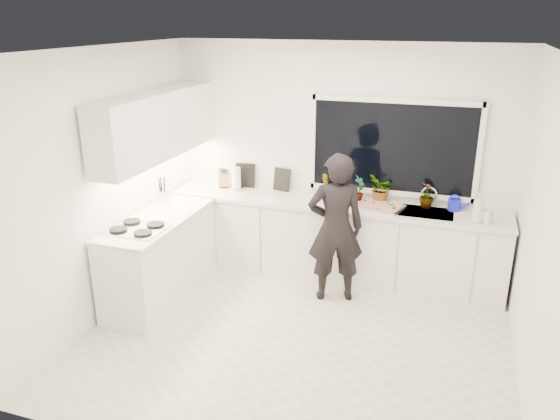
% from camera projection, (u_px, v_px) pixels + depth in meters
% --- Properties ---
extents(floor, '(4.00, 3.50, 0.02)m').
position_uv_depth(floor, '(296.00, 338.00, 5.33)').
color(floor, beige).
rests_on(floor, ground).
extents(wall_back, '(4.00, 0.02, 2.70)m').
position_uv_depth(wall_back, '(340.00, 160.00, 6.44)').
color(wall_back, white).
rests_on(wall_back, ground).
extents(wall_left, '(0.02, 3.50, 2.70)m').
position_uv_depth(wall_left, '(106.00, 186.00, 5.47)').
color(wall_left, white).
rests_on(wall_left, ground).
extents(wall_right, '(0.02, 3.50, 2.70)m').
position_uv_depth(wall_right, '(543.00, 234.00, 4.27)').
color(wall_right, white).
rests_on(wall_right, ground).
extents(ceiling, '(4.00, 3.50, 0.02)m').
position_uv_depth(ceiling, '(299.00, 49.00, 4.41)').
color(ceiling, white).
rests_on(ceiling, wall_back).
extents(window, '(1.80, 0.02, 1.00)m').
position_uv_depth(window, '(392.00, 148.00, 6.16)').
color(window, black).
rests_on(window, wall_back).
extents(base_cabinets_back, '(3.92, 0.58, 0.88)m').
position_uv_depth(base_cabinets_back, '(332.00, 240.00, 6.47)').
color(base_cabinets_back, white).
rests_on(base_cabinets_back, floor).
extents(base_cabinets_left, '(0.58, 1.60, 0.88)m').
position_uv_depth(base_cabinets_left, '(160.00, 259.00, 5.99)').
color(base_cabinets_left, white).
rests_on(base_cabinets_left, floor).
extents(countertop_back, '(3.94, 0.62, 0.04)m').
position_uv_depth(countertop_back, '(333.00, 204.00, 6.31)').
color(countertop_back, silver).
rests_on(countertop_back, base_cabinets_back).
extents(countertop_left, '(0.62, 1.60, 0.04)m').
position_uv_depth(countertop_left, '(157.00, 220.00, 5.83)').
color(countertop_left, silver).
rests_on(countertop_left, base_cabinets_left).
extents(upper_cabinets, '(0.34, 2.10, 0.70)m').
position_uv_depth(upper_cabinets, '(157.00, 125.00, 5.86)').
color(upper_cabinets, white).
rests_on(upper_cabinets, wall_left).
extents(sink, '(0.58, 0.42, 0.14)m').
position_uv_depth(sink, '(426.00, 216.00, 6.01)').
color(sink, silver).
rests_on(sink, countertop_back).
extents(faucet, '(0.03, 0.03, 0.22)m').
position_uv_depth(faucet, '(429.00, 197.00, 6.14)').
color(faucet, silver).
rests_on(faucet, countertop_back).
extents(stovetop, '(0.56, 0.48, 0.03)m').
position_uv_depth(stovetop, '(137.00, 228.00, 5.51)').
color(stovetop, black).
rests_on(stovetop, countertop_left).
extents(person, '(0.70, 0.58, 1.65)m').
position_uv_depth(person, '(335.00, 228.00, 5.80)').
color(person, black).
rests_on(person, floor).
extents(pizza_tray, '(0.55, 0.47, 0.03)m').
position_uv_depth(pizza_tray, '(381.00, 207.00, 6.11)').
color(pizza_tray, silver).
rests_on(pizza_tray, countertop_back).
extents(pizza, '(0.50, 0.42, 0.01)m').
position_uv_depth(pizza, '(381.00, 205.00, 6.11)').
color(pizza, red).
rests_on(pizza, pizza_tray).
extents(watering_can, '(0.14, 0.14, 0.13)m').
position_uv_depth(watering_can, '(454.00, 205.00, 6.03)').
color(watering_can, '#151CCA').
rests_on(watering_can, countertop_back).
extents(paper_towel_roll, '(0.12, 0.12, 0.26)m').
position_uv_depth(paper_towel_roll, '(236.00, 179.00, 6.73)').
color(paper_towel_roll, white).
rests_on(paper_towel_roll, countertop_back).
extents(knife_block, '(0.16, 0.14, 0.22)m').
position_uv_depth(knife_block, '(224.00, 179.00, 6.83)').
color(knife_block, olive).
rests_on(knife_block, countertop_back).
extents(utensil_crock, '(0.17, 0.17, 0.16)m').
position_uv_depth(utensil_crock, '(163.00, 196.00, 6.25)').
color(utensil_crock, silver).
rests_on(utensil_crock, countertop_left).
extents(picture_frame_large, '(0.22, 0.07, 0.28)m').
position_uv_depth(picture_frame_large, '(282.00, 179.00, 6.69)').
color(picture_frame_large, black).
rests_on(picture_frame_large, countertop_back).
extents(picture_frame_small, '(0.25, 0.04, 0.30)m').
position_uv_depth(picture_frame_small, '(245.00, 175.00, 6.83)').
color(picture_frame_small, black).
rests_on(picture_frame_small, countertop_back).
extents(herb_plants, '(1.35, 0.35, 0.33)m').
position_uv_depth(herb_plants, '(379.00, 190.00, 6.25)').
color(herb_plants, '#26662D').
rests_on(herb_plants, countertop_back).
extents(soap_bottles, '(0.25, 0.17, 0.32)m').
position_uv_depth(soap_bottles, '(481.00, 209.00, 5.65)').
color(soap_bottles, '#D8BF66').
rests_on(soap_bottles, countertop_back).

